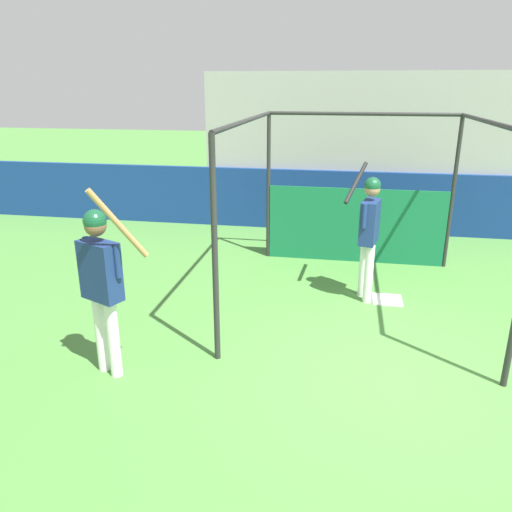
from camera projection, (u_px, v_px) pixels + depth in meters
name	position (u px, v px, depth m)	size (l,w,h in m)	color
ground_plane	(393.00, 380.00, 5.56)	(60.00, 60.00, 0.00)	#477F38
outfield_wall	(375.00, 203.00, 10.91)	(24.00, 0.12, 1.34)	navy
bleacher_section	(375.00, 144.00, 12.49)	(7.60, 4.00, 3.42)	#9E9E99
batting_cage	(358.00, 206.00, 8.26)	(3.30, 3.92, 2.68)	#282828
home_plate	(387.00, 300.00, 7.62)	(0.44, 0.44, 0.02)	white
player_batter	(369.00, 226.00, 7.31)	(0.56, 0.94, 2.00)	white
player_waiting	(101.00, 276.00, 5.33)	(0.83, 0.57, 2.20)	white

